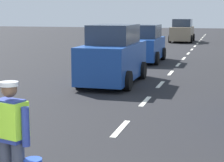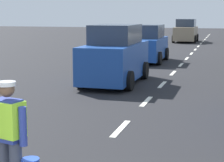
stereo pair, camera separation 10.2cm
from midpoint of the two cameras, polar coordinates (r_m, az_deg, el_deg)
ground_plane at (r=24.24m, az=10.59°, el=3.17°), size 96.00×96.00×0.00m
lane_center_line at (r=28.40m, az=11.40°, el=4.06°), size 0.14×46.40×0.01m
road_worker at (r=5.95m, az=-13.56°, el=-7.11°), size 0.77×0.39×1.67m
car_oncoming_lead at (r=15.18m, az=0.63°, el=3.48°), size 1.96×4.23×2.18m
car_oncoming_second at (r=22.01m, az=5.10°, el=5.06°), size 1.91×3.91×1.98m
car_oncoming_third at (r=37.72m, az=10.35°, el=6.84°), size 2.07×4.24×2.06m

